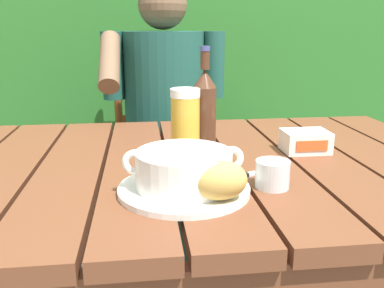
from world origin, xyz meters
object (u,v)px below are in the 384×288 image
serving_plate (184,189)px  beer_bottle (205,110)px  butter_tub (305,141)px  person_eating (164,109)px  chair_near_diner (163,156)px  water_glass_small (272,174)px  soup_bowl (184,168)px  table_knife (246,175)px  bread_roll (221,180)px  beer_glass (185,124)px

serving_plate → beer_bottle: bearing=72.8°
beer_bottle → butter_tub: size_ratio=2.32×
person_eating → beer_bottle: (0.07, -0.63, 0.11)m
person_eating → butter_tub: 0.73m
chair_near_diner → water_glass_small: chair_near_diner is taller
serving_plate → water_glass_small: water_glass_small is taller
soup_bowl → beer_bottle: size_ratio=0.88×
person_eating → serving_plate: person_eating is taller
butter_tub → table_knife: bearing=-140.3°
bread_roll → water_glass_small: bread_roll is taller
person_eating → beer_bottle: person_eating is taller
table_knife → serving_plate: bearing=-153.5°
water_glass_small → beer_bottle: bearing=111.3°
chair_near_diner → beer_bottle: beer_bottle is taller
chair_near_diner → bread_roll: (0.04, -1.15, 0.31)m
chair_near_diner → water_glass_small: bearing=-81.4°
butter_tub → bread_roll: bearing=-132.7°
beer_bottle → table_knife: size_ratio=1.84×
bread_roll → beer_bottle: bearing=86.4°
bread_roll → table_knife: (0.08, 0.14, -0.04)m
water_glass_small → butter_tub: water_glass_small is taller
beer_glass → serving_plate: bearing=-96.9°
beer_glass → water_glass_small: 0.28m
serving_plate → water_glass_small: size_ratio=3.76×
chair_near_diner → water_glass_small: size_ratio=13.16×
person_eating → beer_glass: person_eating is taller
serving_plate → bread_roll: 0.10m
soup_bowl → butter_tub: soup_bowl is taller
butter_tub → water_glass_small: bearing=-124.7°
soup_bowl → bread_roll: (0.06, -0.07, -0.00)m
bread_roll → beer_bottle: beer_bottle is taller
bread_roll → butter_tub: bread_roll is taller
beer_glass → butter_tub: bearing=2.5°
soup_bowl → water_glass_small: soup_bowl is taller
soup_bowl → table_knife: soup_bowl is taller
chair_near_diner → bread_roll: size_ratio=8.73×
person_eating → bread_roll: (0.05, -0.96, 0.05)m
chair_near_diner → table_knife: bearing=-82.9°
beer_glass → bread_roll: bearing=-83.7°
butter_tub → person_eating: bearing=117.0°
bread_roll → water_glass_small: bearing=30.9°
bread_roll → beer_bottle: 0.34m
serving_plate → butter_tub: butter_tub is taller
beer_glass → chair_near_diner: bearing=90.7°
soup_bowl → beer_glass: size_ratio=1.38×
water_glass_small → chair_near_diner: bearing=98.6°
beer_bottle → bread_roll: bearing=-93.6°
bread_roll → butter_tub: (0.28, 0.31, -0.02)m
chair_near_diner → soup_bowl: 1.13m
water_glass_small → table_knife: size_ratio=0.47×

